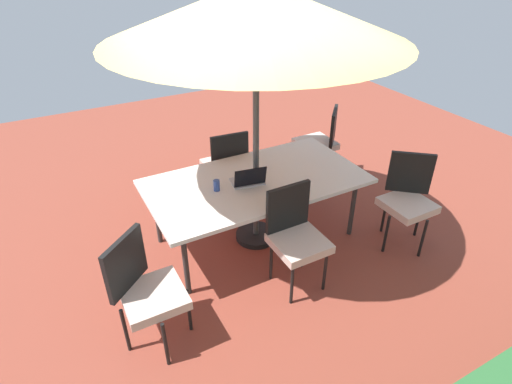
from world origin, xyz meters
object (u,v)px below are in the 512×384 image
at_px(chair_northwest, 408,197).
at_px(chair_south, 226,163).
at_px(dining_table, 256,183).
at_px(chair_north, 296,234).
at_px(chair_southwest, 321,140).
at_px(laptop, 248,180).
at_px(cup, 217,185).
at_px(chair_northeast, 146,288).
at_px(patio_umbrella, 256,12).

xyz_separation_m(chair_northwest, chair_south, (1.33, -1.56, 0.00)).
height_order(dining_table, chair_north, chair_north).
bearing_deg(chair_northwest, chair_north, -140.99).
xyz_separation_m(chair_southwest, laptop, (1.50, 0.82, 0.23)).
height_order(chair_northwest, cup, chair_northwest).
bearing_deg(laptop, chair_south, -89.44).
distance_m(chair_northeast, chair_southwest, 3.17).
relative_size(chair_northeast, chair_northwest, 1.00).
distance_m(patio_umbrella, cup, 1.58).
relative_size(dining_table, laptop, 6.15).
distance_m(patio_umbrella, chair_northeast, 2.36).
height_order(chair_south, cup, chair_south).
height_order(patio_umbrella, cup, patio_umbrella).
bearing_deg(cup, dining_table, -179.75).
bearing_deg(chair_south, chair_southwest, -174.23).
bearing_deg(chair_north, dining_table, 89.59).
height_order(chair_north, chair_southwest, same).
distance_m(dining_table, laptop, 0.15).
bearing_deg(laptop, cup, 3.53).
xyz_separation_m(dining_table, patio_umbrella, (0.00, 0.00, 1.62)).
xyz_separation_m(chair_south, cup, (0.46, 0.78, 0.24)).
bearing_deg(chair_south, laptop, 86.43).
relative_size(laptop, cup, 3.21).
xyz_separation_m(patio_umbrella, laptop, (0.11, 0.04, -1.52)).
bearing_deg(chair_southwest, chair_south, -46.88).
bearing_deg(chair_southwest, cup, -23.64).
xyz_separation_m(dining_table, chair_northwest, (-1.36, 0.78, -0.14)).
xyz_separation_m(chair_northwest, chair_southwest, (-0.03, -1.56, 0.00)).
xyz_separation_m(patio_umbrella, chair_north, (0.00, 0.75, -1.75)).
relative_size(chair_south, laptop, 2.75).
xyz_separation_m(laptop, cup, (0.32, -0.04, 0.01)).
xyz_separation_m(chair_northwest, cup, (1.79, -0.77, 0.24)).
relative_size(chair_northeast, cup, 8.81).
bearing_deg(dining_table, chair_northwest, 150.20).
xyz_separation_m(patio_umbrella, cup, (0.43, 0.00, -1.52)).
height_order(chair_north, cup, chair_north).
bearing_deg(chair_northwest, chair_southwest, 128.94).
distance_m(chair_northeast, chair_north, 1.38).
bearing_deg(chair_north, chair_southwest, 47.51).
bearing_deg(laptop, patio_umbrella, -151.18).
bearing_deg(chair_northwest, chair_south, 170.61).
xyz_separation_m(patio_umbrella, chair_northwest, (-1.36, 0.78, -1.75)).
bearing_deg(laptop, chair_northeast, 39.90).
bearing_deg(patio_umbrella, cup, 0.25).
height_order(chair_northwest, laptop, chair_northwest).
bearing_deg(chair_northeast, chair_northwest, -40.45).
distance_m(chair_northwest, cup, 1.96).
xyz_separation_m(dining_table, chair_southwest, (-1.39, -0.79, -0.14)).
bearing_deg(cup, chair_southwest, -156.60).
distance_m(dining_table, chair_southwest, 1.60).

